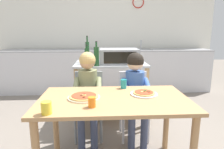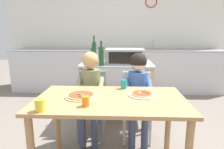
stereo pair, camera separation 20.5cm
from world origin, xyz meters
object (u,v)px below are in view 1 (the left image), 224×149
(bottle_brown_beer, at_px, (87,56))
(dining_table, at_px, (114,109))
(dining_chair_right, at_px, (134,100))
(drinking_cup_yellow, at_px, (46,108))
(toaster_oven, at_px, (119,56))
(bottle_slim_sauce, at_px, (96,56))
(child_in_olive_shirt, at_px, (88,87))
(child_in_blue_striped_shirt, at_px, (136,86))
(bottle_tall_green_wine, at_px, (87,51))
(pizza_plate_cream, at_px, (84,97))
(dining_chair_left, at_px, (89,100))
(kitchen_island_cart, at_px, (111,82))
(drinking_cup_orange, at_px, (92,102))
(pizza_plate_white, at_px, (144,93))
(drinking_cup_teal, at_px, (124,84))

(bottle_brown_beer, distance_m, dining_table, 1.17)
(dining_chair_right, bearing_deg, drinking_cup_yellow, -129.71)
(toaster_oven, height_order, bottle_slim_sauce, bottle_slim_sauce)
(child_in_olive_shirt, distance_m, child_in_blue_striped_shirt, 0.56)
(bottle_tall_green_wine, xyz_separation_m, pizza_plate_cream, (0.04, -1.24, -0.28))
(bottle_tall_green_wine, distance_m, dining_chair_left, 0.80)
(pizza_plate_cream, bearing_deg, toaster_oven, 69.55)
(kitchen_island_cart, relative_size, drinking_cup_yellow, 10.92)
(dining_table, height_order, child_in_olive_shirt, child_in_olive_shirt)
(kitchen_island_cart, bearing_deg, child_in_blue_striped_shirt, -67.60)
(bottle_brown_beer, xyz_separation_m, bottle_tall_green_wine, (-0.00, 0.18, 0.04))
(drinking_cup_yellow, bearing_deg, kitchen_island_cart, 69.83)
(bottle_brown_beer, bearing_deg, dining_chair_right, -35.87)
(bottle_tall_green_wine, bearing_deg, drinking_cup_orange, -85.35)
(toaster_oven, bearing_deg, drinking_cup_orange, -104.07)
(child_in_blue_striped_shirt, bearing_deg, toaster_oven, 103.60)
(pizza_plate_white, bearing_deg, bottle_brown_beer, 120.86)
(drinking_cup_yellow, bearing_deg, bottle_slim_sauce, 74.39)
(toaster_oven, bearing_deg, dining_table, -97.35)
(child_in_olive_shirt, bearing_deg, toaster_oven, 53.89)
(bottle_slim_sauce, distance_m, dining_chair_right, 0.74)
(child_in_olive_shirt, height_order, child_in_blue_striped_shirt, child_in_olive_shirt)
(dining_chair_left, bearing_deg, bottle_brown_beer, 94.87)
(kitchen_island_cart, height_order, drinking_cup_yellow, kitchen_island_cart)
(kitchen_island_cart, height_order, bottle_brown_beer, bottle_brown_beer)
(bottle_slim_sauce, xyz_separation_m, dining_table, (0.17, -0.90, -0.37))
(dining_chair_right, relative_size, drinking_cup_orange, 9.93)
(toaster_oven, relative_size, child_in_blue_striped_shirt, 0.51)
(child_in_blue_striped_shirt, height_order, pizza_plate_white, child_in_blue_striped_shirt)
(bottle_slim_sauce, distance_m, drinking_cup_yellow, 1.29)
(dining_chair_right, bearing_deg, drinking_cup_teal, -116.30)
(child_in_olive_shirt, bearing_deg, bottle_slim_sauce, 74.05)
(pizza_plate_cream, xyz_separation_m, drinking_cup_yellow, (-0.24, -0.33, 0.03))
(dining_table, height_order, pizza_plate_white, pizza_plate_white)
(kitchen_island_cart, distance_m, toaster_oven, 0.40)
(dining_chair_right, height_order, drinking_cup_teal, drinking_cup_teal)
(bottle_tall_green_wine, xyz_separation_m, drinking_cup_yellow, (-0.20, -1.57, -0.25))
(bottle_slim_sauce, relative_size, drinking_cup_orange, 3.94)
(bottle_brown_beer, bearing_deg, drinking_cup_orange, -84.88)
(kitchen_island_cart, relative_size, pizza_plate_cream, 3.52)
(pizza_plate_cream, distance_m, drinking_cup_yellow, 0.41)
(drinking_cup_teal, bearing_deg, bottle_tall_green_wine, 114.26)
(child_in_blue_striped_shirt, bearing_deg, dining_chair_left, 165.14)
(bottle_brown_beer, distance_m, pizza_plate_white, 1.17)
(kitchen_island_cart, relative_size, child_in_blue_striped_shirt, 0.97)
(bottle_slim_sauce, xyz_separation_m, child_in_blue_striped_shirt, (0.46, -0.38, -0.31))
(child_in_olive_shirt, height_order, drinking_cup_orange, child_in_olive_shirt)
(kitchen_island_cart, bearing_deg, pizza_plate_cream, -104.70)
(kitchen_island_cart, height_order, dining_chair_right, kitchen_island_cart)
(bottle_tall_green_wine, relative_size, dining_table, 0.28)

